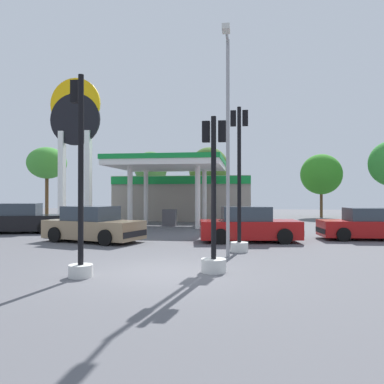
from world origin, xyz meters
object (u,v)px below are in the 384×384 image
at_px(traffic_signal_0, 239,196).
at_px(tree_2, 209,169).
at_px(station_pole_sign, 75,132).
at_px(corner_streetlamp, 228,126).
at_px(car_3, 366,225).
at_px(tree_0, 47,163).
at_px(car_0, 249,226).
at_px(car_1, 93,226).
at_px(traffic_signal_2, 80,206).
at_px(tree_3, 321,174).
at_px(traffic_signal_1, 214,217).
at_px(tree_1, 151,168).
at_px(car_2, 21,219).

xyz_separation_m(traffic_signal_0, tree_2, (-3.15, 21.62, 2.45)).
height_order(station_pole_sign, corner_streetlamp, station_pole_sign).
distance_m(car_3, tree_0, 29.48).
xyz_separation_m(car_3, corner_streetlamp, (-6.13, -6.01, 3.70)).
bearing_deg(tree_2, station_pole_sign, -137.64).
bearing_deg(car_3, corner_streetlamp, -135.56).
relative_size(station_pole_sign, car_0, 2.38).
xyz_separation_m(car_1, car_3, (12.24, 2.52, -0.05)).
height_order(car_3, traffic_signal_2, traffic_signal_2).
xyz_separation_m(traffic_signal_0, tree_3, (7.16, 22.26, 1.90)).
bearing_deg(traffic_signal_1, station_pole_sign, 124.99).
bearing_deg(tree_1, corner_streetlamp, -70.13).
height_order(traffic_signal_0, traffic_signal_2, traffic_signal_0).
xyz_separation_m(traffic_signal_0, corner_streetlamp, (-0.36, -1.44, 2.32)).
distance_m(station_pole_sign, tree_3, 21.85).
relative_size(car_3, traffic_signal_2, 0.82).
distance_m(tree_0, tree_2, 15.64).
relative_size(tree_2, tree_3, 1.13).
xyz_separation_m(car_1, tree_2, (3.31, 19.57, 3.78)).
bearing_deg(car_2, station_pole_sign, 94.17).
xyz_separation_m(tree_3, corner_streetlamp, (-7.52, -23.70, 0.42)).
bearing_deg(car_1, car_3, 11.62).
height_order(car_2, traffic_signal_1, traffic_signal_1).
xyz_separation_m(tree_0, tree_3, (25.89, 1.90, -1.16)).
height_order(traffic_signal_2, tree_3, tree_3).
bearing_deg(tree_1, traffic_signal_2, -79.59).
distance_m(car_1, car_2, 6.32).
bearing_deg(tree_1, car_2, -99.93).
height_order(tree_1, corner_streetlamp, corner_streetlamp).
distance_m(car_2, tree_3, 25.75).
bearing_deg(car_0, station_pole_sign, 141.75).
relative_size(traffic_signal_1, tree_0, 0.63).
xyz_separation_m(station_pole_sign, corner_streetlamp, (12.12, -14.56, -2.46)).
distance_m(traffic_signal_1, tree_1, 27.55).
bearing_deg(corner_streetlamp, car_3, 44.44).
bearing_deg(tree_2, car_1, -99.60).
distance_m(traffic_signal_1, tree_3, 27.32).
relative_size(car_1, tree_2, 0.72).
bearing_deg(station_pole_sign, corner_streetlamp, -50.24).
bearing_deg(station_pole_sign, car_2, -85.83).
distance_m(traffic_signal_2, tree_3, 29.41).
relative_size(tree_3, corner_streetlamp, 0.79).
bearing_deg(station_pole_sign, tree_1, 68.78).
relative_size(tree_1, corner_streetlamp, 0.86).
distance_m(car_0, tree_2, 19.34).
height_order(car_0, car_1, car_1).
bearing_deg(car_0, tree_1, 115.75).
xyz_separation_m(tree_0, tree_1, (9.80, 1.91, -0.45)).
height_order(car_1, car_2, car_2).
bearing_deg(tree_0, tree_3, 4.20).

